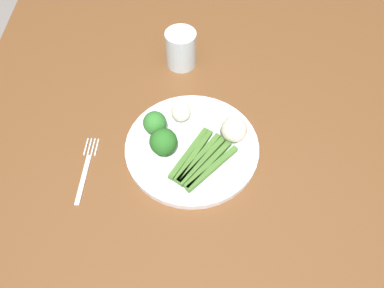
{
  "coord_description": "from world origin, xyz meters",
  "views": [
    {
      "loc": [
        -0.02,
        -0.51,
        1.44
      ],
      "look_at": [
        -0.02,
        -0.03,
        0.76
      ],
      "focal_mm": 35.69,
      "sensor_mm": 36.0,
      "label": 1
    }
  ],
  "objects": [
    {
      "name": "broccoli_back",
      "position": [
        -0.08,
        -0.05,
        0.8
      ],
      "size": [
        0.06,
        0.06,
        0.07
      ],
      "color": "#568E33",
      "rests_on": "plate"
    },
    {
      "name": "water_glass",
      "position": [
        -0.05,
        0.24,
        0.79
      ],
      "size": [
        0.08,
        0.08,
        0.1
      ],
      "primitive_type": "cylinder",
      "color": "silver",
      "rests_on": "dining_table"
    },
    {
      "name": "plate",
      "position": [
        -0.02,
        -0.03,
        0.75
      ],
      "size": [
        0.29,
        0.29,
        0.01
      ],
      "primitive_type": "cylinder",
      "color": "white",
      "rests_on": "dining_table"
    },
    {
      "name": "asparagus_bundle",
      "position": [
        -0.0,
        -0.07,
        0.76
      ],
      "size": [
        0.15,
        0.16,
        0.01
      ],
      "rotation": [
        0.0,
        0.0,
        0.93
      ],
      "color": "#47752D",
      "rests_on": "plate"
    },
    {
      "name": "broccoli_right",
      "position": [
        -0.1,
        -0.0,
        0.79
      ],
      "size": [
        0.05,
        0.05,
        0.06
      ],
      "color": "#609E3D",
      "rests_on": "plate"
    },
    {
      "name": "cauliflower_near_fork",
      "position": [
        -0.05,
        0.04,
        0.78
      ],
      "size": [
        0.05,
        0.05,
        0.05
      ],
      "primitive_type": "sphere",
      "color": "silver",
      "rests_on": "plate"
    },
    {
      "name": "fork",
      "position": [
        -0.25,
        -0.09,
        0.75
      ],
      "size": [
        0.03,
        0.17,
        0.0
      ],
      "rotation": [
        0.0,
        0.0,
        1.52
      ],
      "color": "silver",
      "rests_on": "dining_table"
    },
    {
      "name": "dining_table",
      "position": [
        0.0,
        0.0,
        0.64
      ],
      "size": [
        1.12,
        1.05,
        0.74
      ],
      "color": "brown",
      "rests_on": "ground_plane"
    },
    {
      "name": "cauliflower_front",
      "position": [
        0.07,
        -0.01,
        0.79
      ],
      "size": [
        0.06,
        0.06,
        0.06
      ],
      "primitive_type": "sphere",
      "color": "silver",
      "rests_on": "plate"
    },
    {
      "name": "ground_plane",
      "position": [
        0.0,
        0.0,
        -0.01
      ],
      "size": [
        6.0,
        6.0,
        0.02
      ],
      "primitive_type": "cube",
      "color": "gray"
    }
  ]
}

